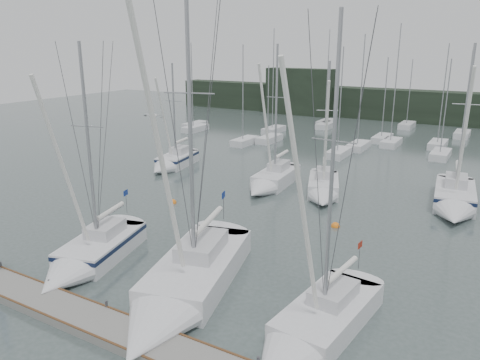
% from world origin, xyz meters
% --- Properties ---
extents(ground, '(160.00, 160.00, 0.00)m').
position_xyz_m(ground, '(0.00, 0.00, 0.00)').
color(ground, '#42504D').
rests_on(ground, ground).
extents(dock, '(24.00, 2.00, 0.40)m').
position_xyz_m(dock, '(0.00, -5.00, 0.20)').
color(dock, slate).
rests_on(dock, ground).
extents(far_treeline, '(90.00, 4.00, 5.00)m').
position_xyz_m(far_treeline, '(0.00, 62.00, 2.50)').
color(far_treeline, black).
rests_on(far_treeline, ground).
extents(far_building_left, '(12.00, 3.00, 8.00)m').
position_xyz_m(far_building_left, '(-20.00, 60.00, 4.00)').
color(far_building_left, black).
rests_on(far_building_left, ground).
extents(mast_forest, '(57.72, 27.55, 14.77)m').
position_xyz_m(mast_forest, '(0.98, 43.08, 0.49)').
color(mast_forest, silver).
rests_on(mast_forest, ground).
extents(sailboat_near_left, '(4.89, 8.97, 13.28)m').
position_xyz_m(sailboat_near_left, '(-6.50, -1.16, 0.58)').
color(sailboat_near_left, silver).
rests_on(sailboat_near_left, ground).
extents(sailboat_near_center, '(6.50, 12.66, 16.96)m').
position_xyz_m(sailboat_near_center, '(0.42, -1.70, 0.62)').
color(sailboat_near_center, silver).
rests_on(sailboat_near_center, ground).
extents(sailboat_near_right, '(3.66, 9.21, 14.39)m').
position_xyz_m(sailboat_near_right, '(7.00, -1.52, 0.52)').
color(sailboat_near_right, silver).
rests_on(sailboat_near_right, ground).
extents(sailboat_mid_a, '(3.74, 7.71, 11.14)m').
position_xyz_m(sailboat_mid_a, '(-16.05, 18.61, 0.59)').
color(sailboat_mid_a, silver).
rests_on(sailboat_mid_a, ground).
extents(sailboat_mid_b, '(3.18, 8.55, 12.97)m').
position_xyz_m(sailboat_mid_b, '(-4.38, 17.48, 0.59)').
color(sailboat_mid_b, silver).
rests_on(sailboat_mid_b, ground).
extents(sailboat_mid_c, '(4.82, 7.87, 11.63)m').
position_xyz_m(sailboat_mid_c, '(0.51, 17.52, 0.58)').
color(sailboat_mid_c, silver).
rests_on(sailboat_mid_c, ground).
extents(sailboat_mid_d, '(3.94, 9.64, 13.16)m').
position_xyz_m(sailboat_mid_d, '(10.20, 19.60, 0.66)').
color(sailboat_mid_d, silver).
rests_on(sailboat_mid_d, ground).
extents(buoy_b, '(0.62, 0.62, 0.62)m').
position_xyz_m(buoy_b, '(3.57, 11.82, 0.00)').
color(buoy_b, orange).
rests_on(buoy_b, ground).
extents(buoy_c, '(0.61, 0.61, 0.61)m').
position_xyz_m(buoy_c, '(-9.28, 10.12, 0.00)').
color(buoy_c, orange).
rests_on(buoy_c, ground).
extents(seagull, '(0.96, 0.42, 0.19)m').
position_xyz_m(seagull, '(-1.07, -1.14, 9.00)').
color(seagull, white).
rests_on(seagull, ground).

